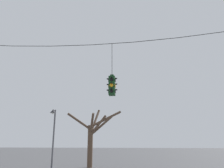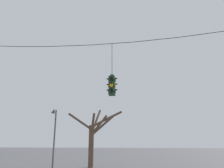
# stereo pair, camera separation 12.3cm
# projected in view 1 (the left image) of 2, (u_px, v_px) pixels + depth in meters

# --- Properties ---
(span_wire) EXTENTS (17.56, 0.03, 0.58)m
(span_wire) POSITION_uv_depth(u_px,v_px,m) (112.00, 41.00, 12.71)
(span_wire) COLOR black
(traffic_light_over_intersection) EXTENTS (0.58, 0.58, 3.07)m
(traffic_light_over_intersection) POSITION_uv_depth(u_px,v_px,m) (112.00, 85.00, 12.00)
(traffic_light_over_intersection) COLOR #143819
(street_lamp) EXTENTS (0.40, 0.71, 4.53)m
(street_lamp) POSITION_uv_depth(u_px,v_px,m) (53.00, 128.00, 16.40)
(street_lamp) COLOR #515156
(street_lamp) RESTS_ON ground_plane
(bare_tree) EXTENTS (4.75, 3.16, 5.24)m
(bare_tree) POSITION_uv_depth(u_px,v_px,m) (93.00, 135.00, 19.52)
(bare_tree) COLOR brown
(bare_tree) RESTS_ON ground_plane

